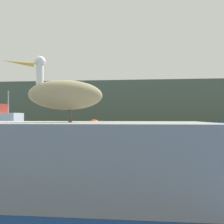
% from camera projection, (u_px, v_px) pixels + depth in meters
% --- Properties ---
extents(ground_plane, '(260.00, 260.00, 0.00)m').
position_uv_depth(ground_plane, '(13.00, 172.00, 4.44)').
color(ground_plane, navy).
extents(hillside_backdrop, '(140.00, 16.79, 9.90)m').
position_uv_depth(hillside_backdrop, '(134.00, 102.00, 73.10)').
color(hillside_backdrop, '#5B664C').
rests_on(hillside_backdrop, ground).
extents(pier_dock, '(3.57, 2.05, 0.83)m').
position_uv_depth(pier_dock, '(66.00, 155.00, 3.47)').
color(pier_dock, gray).
rests_on(pier_dock, ground).
extents(pelican, '(1.24, 0.73, 0.83)m').
position_uv_depth(pelican, '(65.00, 94.00, 3.49)').
color(pelican, '#968963').
rests_on(pelican, pier_dock).
extents(mooring_buoy, '(0.77, 0.77, 0.77)m').
position_uv_depth(mooring_buoy, '(94.00, 125.00, 17.75)').
color(mooring_buoy, '#E54C19').
rests_on(mooring_buoy, ground).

